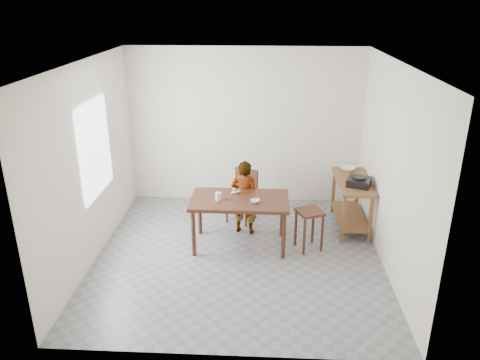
# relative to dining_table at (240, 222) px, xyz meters

# --- Properties ---
(floor) EXTENTS (4.00, 4.00, 0.04)m
(floor) POSITION_rel_dining_table_xyz_m (0.00, -0.30, -0.40)
(floor) COLOR slate
(floor) RESTS_ON ground
(ceiling) EXTENTS (4.00, 4.00, 0.04)m
(ceiling) POSITION_rel_dining_table_xyz_m (0.00, -0.30, 2.35)
(ceiling) COLOR white
(ceiling) RESTS_ON wall_back
(wall_back) EXTENTS (4.00, 0.04, 2.70)m
(wall_back) POSITION_rel_dining_table_xyz_m (0.00, 1.72, 0.98)
(wall_back) COLOR silver
(wall_back) RESTS_ON ground
(wall_front) EXTENTS (4.00, 0.04, 2.70)m
(wall_front) POSITION_rel_dining_table_xyz_m (0.00, -2.32, 0.98)
(wall_front) COLOR silver
(wall_front) RESTS_ON ground
(wall_left) EXTENTS (0.04, 4.00, 2.70)m
(wall_left) POSITION_rel_dining_table_xyz_m (-2.02, -0.30, 0.98)
(wall_left) COLOR silver
(wall_left) RESTS_ON ground
(wall_right) EXTENTS (0.04, 4.00, 2.70)m
(wall_right) POSITION_rel_dining_table_xyz_m (2.02, -0.30, 0.98)
(wall_right) COLOR silver
(wall_right) RESTS_ON ground
(window_pane) EXTENTS (0.02, 1.10, 1.30)m
(window_pane) POSITION_rel_dining_table_xyz_m (-1.97, -0.10, 1.12)
(window_pane) COLOR white
(window_pane) RESTS_ON wall_left
(dining_table) EXTENTS (1.40, 0.80, 0.75)m
(dining_table) POSITION_rel_dining_table_xyz_m (0.00, 0.00, 0.00)
(dining_table) COLOR #3F2014
(dining_table) RESTS_ON floor
(prep_counter) EXTENTS (0.50, 1.20, 0.80)m
(prep_counter) POSITION_rel_dining_table_xyz_m (1.72, 0.70, 0.03)
(prep_counter) COLOR brown
(prep_counter) RESTS_ON floor
(child) EXTENTS (0.48, 0.37, 1.18)m
(child) POSITION_rel_dining_table_xyz_m (0.05, 0.42, 0.21)
(child) COLOR white
(child) RESTS_ON floor
(dining_chair) EXTENTS (0.54, 0.54, 0.84)m
(dining_chair) POSITION_rel_dining_table_xyz_m (-0.02, 0.83, 0.05)
(dining_chair) COLOR #3F2014
(dining_chair) RESTS_ON floor
(stool) EXTENTS (0.45, 0.45, 0.61)m
(stool) POSITION_rel_dining_table_xyz_m (1.01, -0.03, -0.07)
(stool) COLOR #3F2014
(stool) RESTS_ON floor
(glass_tumbler) EXTENTS (0.10, 0.10, 0.11)m
(glass_tumbler) POSITION_rel_dining_table_xyz_m (-0.30, -0.05, 0.43)
(glass_tumbler) COLOR silver
(glass_tumbler) RESTS_ON dining_table
(small_bowl) EXTENTS (0.17, 0.17, 0.04)m
(small_bowl) POSITION_rel_dining_table_xyz_m (0.22, -0.11, 0.40)
(small_bowl) COLOR white
(small_bowl) RESTS_ON dining_table
(banana) EXTENTS (0.18, 0.15, 0.05)m
(banana) POSITION_rel_dining_table_xyz_m (-0.07, 0.19, 0.40)
(banana) COLOR #FFF151
(banana) RESTS_ON dining_table
(serving_bowl) EXTENTS (0.30, 0.30, 0.06)m
(serving_bowl) POSITION_rel_dining_table_xyz_m (1.71, 1.13, 0.45)
(serving_bowl) COLOR white
(serving_bowl) RESTS_ON prep_counter
(gas_burner) EXTENTS (0.43, 0.43, 0.11)m
(gas_burner) POSITION_rel_dining_table_xyz_m (1.77, 0.49, 0.48)
(gas_burner) COLOR black
(gas_burner) RESTS_ON prep_counter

